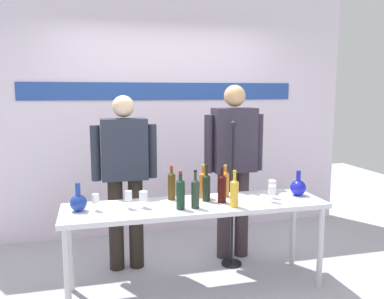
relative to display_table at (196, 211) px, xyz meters
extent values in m
plane|color=#ACA9B2|center=(0.00, 0.00, -0.70)|extent=(10.00, 10.00, 0.00)
cube|color=white|center=(0.00, 1.56, 0.80)|extent=(4.61, 0.10, 3.00)
cube|color=#284B9F|center=(0.00, 1.50, 1.01)|extent=(3.23, 0.01, 0.20)
cube|color=silver|center=(0.00, 0.00, 0.05)|extent=(2.22, 0.58, 0.04)
cylinder|color=silver|center=(-1.05, -0.24, -0.34)|extent=(0.05, 0.05, 0.73)
cylinder|color=silver|center=(1.05, -0.24, -0.34)|extent=(0.05, 0.05, 0.73)
cylinder|color=silver|center=(-1.05, 0.24, -0.34)|extent=(0.05, 0.05, 0.73)
cylinder|color=silver|center=(1.05, 0.24, -0.34)|extent=(0.05, 0.05, 0.73)
sphere|color=navy|center=(-0.96, 0.03, 0.13)|extent=(0.13, 0.13, 0.13)
cylinder|color=navy|center=(-0.96, 0.03, 0.24)|extent=(0.04, 0.04, 0.11)
sphere|color=#191FBB|center=(0.97, 0.03, 0.14)|extent=(0.14, 0.14, 0.14)
cylinder|color=#191FBB|center=(0.97, 0.03, 0.25)|extent=(0.04, 0.04, 0.10)
cylinder|color=black|center=(-0.64, 0.58, -0.26)|extent=(0.14, 0.14, 0.88)
cylinder|color=black|center=(-0.45, 0.58, -0.26)|extent=(0.14, 0.14, 0.88)
cube|color=#2A2E3E|center=(-0.55, 0.58, 0.47)|extent=(0.42, 0.22, 0.57)
cylinder|color=#2A2E3E|center=(-0.81, 0.58, 0.44)|extent=(0.09, 0.09, 0.51)
cylinder|color=#2A2E3E|center=(-0.28, 0.58, 0.44)|extent=(0.09, 0.09, 0.51)
sphere|color=beige|center=(-0.55, 0.58, 0.87)|extent=(0.20, 0.20, 0.20)
cylinder|color=#372C30|center=(0.45, 0.58, -0.25)|extent=(0.14, 0.14, 0.90)
cylinder|color=#372C30|center=(0.64, 0.58, -0.25)|extent=(0.14, 0.14, 0.90)
cube|color=#342D3D|center=(0.55, 0.58, 0.53)|extent=(0.43, 0.22, 0.64)
cylinder|color=#342D3D|center=(0.28, 0.58, 0.49)|extent=(0.09, 0.09, 0.57)
cylinder|color=#342D3D|center=(0.81, 0.58, 0.49)|extent=(0.09, 0.09, 0.57)
sphere|color=tan|center=(0.55, 0.58, 0.96)|extent=(0.21, 0.21, 0.21)
cylinder|color=#310907|center=(0.22, -0.02, 0.18)|extent=(0.07, 0.07, 0.22)
cone|color=#310907|center=(0.22, -0.02, 0.30)|extent=(0.07, 0.07, 0.03)
cylinder|color=#310907|center=(0.22, -0.02, 0.32)|extent=(0.03, 0.03, 0.08)
cylinder|color=black|center=(0.22, -0.02, 0.37)|extent=(0.03, 0.03, 0.02)
cylinder|color=#223326|center=(-0.04, -0.12, 0.18)|extent=(0.07, 0.07, 0.22)
cone|color=#223326|center=(-0.04, -0.12, 0.30)|extent=(0.07, 0.07, 0.03)
cylinder|color=#223326|center=(-0.04, -0.12, 0.33)|extent=(0.02, 0.02, 0.08)
cylinder|color=black|center=(-0.04, -0.12, 0.37)|extent=(0.03, 0.03, 0.02)
cylinder|color=gold|center=(0.28, -0.17, 0.17)|extent=(0.07, 0.07, 0.21)
cone|color=gold|center=(0.28, -0.17, 0.29)|extent=(0.07, 0.07, 0.03)
cylinder|color=gold|center=(0.28, -0.17, 0.32)|extent=(0.03, 0.03, 0.08)
cylinder|color=gold|center=(0.28, -0.17, 0.37)|extent=(0.03, 0.03, 0.02)
cylinder|color=#C8691B|center=(0.11, 0.17, 0.17)|extent=(0.08, 0.08, 0.21)
cone|color=#C8691B|center=(0.11, 0.17, 0.29)|extent=(0.08, 0.08, 0.03)
cylinder|color=#C8691B|center=(0.11, 0.17, 0.32)|extent=(0.03, 0.03, 0.07)
cylinder|color=gold|center=(0.11, 0.17, 0.36)|extent=(0.03, 0.03, 0.02)
cylinder|color=black|center=(0.11, 0.06, 0.17)|extent=(0.07, 0.07, 0.21)
cone|color=black|center=(0.11, 0.06, 0.29)|extent=(0.07, 0.07, 0.03)
cylinder|color=black|center=(0.11, 0.06, 0.33)|extent=(0.03, 0.03, 0.09)
cylinder|color=black|center=(0.11, 0.06, 0.38)|extent=(0.03, 0.03, 0.02)
cylinder|color=#13311C|center=(-0.16, -0.12, 0.18)|extent=(0.07, 0.07, 0.23)
cone|color=#13311C|center=(-0.16, -0.12, 0.31)|extent=(0.07, 0.07, 0.03)
cylinder|color=#13311C|center=(-0.16, -0.12, 0.33)|extent=(0.03, 0.03, 0.07)
cylinder|color=#AE1F26|center=(-0.16, -0.12, 0.37)|extent=(0.03, 0.03, 0.02)
cylinder|color=orange|center=(0.31, 0.17, 0.17)|extent=(0.07, 0.07, 0.21)
cone|color=orange|center=(0.31, 0.17, 0.29)|extent=(0.07, 0.07, 0.03)
cylinder|color=orange|center=(0.31, 0.17, 0.31)|extent=(0.03, 0.03, 0.06)
cylinder|color=gold|center=(0.31, 0.17, 0.35)|extent=(0.03, 0.03, 0.02)
cylinder|color=#493310|center=(-0.18, 0.18, 0.18)|extent=(0.07, 0.07, 0.22)
cone|color=#493310|center=(-0.18, 0.18, 0.30)|extent=(0.07, 0.07, 0.03)
cylinder|color=#493310|center=(-0.18, 0.18, 0.32)|extent=(0.02, 0.02, 0.06)
cylinder|color=red|center=(-0.18, 0.18, 0.36)|extent=(0.03, 0.03, 0.02)
cylinder|color=white|center=(-0.83, 0.01, 0.07)|extent=(0.06, 0.06, 0.00)
cylinder|color=white|center=(-0.83, 0.01, 0.10)|extent=(0.01, 0.01, 0.06)
cylinder|color=white|center=(-0.83, 0.01, 0.17)|extent=(0.06, 0.06, 0.07)
cylinder|color=white|center=(-0.57, 0.00, 0.07)|extent=(0.05, 0.05, 0.00)
cylinder|color=white|center=(-0.57, 0.00, 0.10)|extent=(0.01, 0.01, 0.06)
cylinder|color=white|center=(-0.57, 0.00, 0.17)|extent=(0.06, 0.06, 0.08)
cylinder|color=white|center=(-0.45, -0.01, 0.07)|extent=(0.06, 0.06, 0.00)
cylinder|color=white|center=(-0.45, -0.01, 0.10)|extent=(0.01, 0.01, 0.06)
cylinder|color=white|center=(-0.45, -0.01, 0.17)|extent=(0.07, 0.07, 0.08)
cylinder|color=white|center=(0.76, 0.14, 0.07)|extent=(0.06, 0.06, 0.00)
cylinder|color=white|center=(0.76, 0.14, 0.10)|extent=(0.01, 0.01, 0.06)
cylinder|color=white|center=(0.76, 0.14, 0.16)|extent=(0.06, 0.06, 0.07)
cylinder|color=white|center=(0.64, -0.11, 0.07)|extent=(0.06, 0.06, 0.00)
cylinder|color=white|center=(0.64, -0.11, 0.11)|extent=(0.01, 0.01, 0.07)
cylinder|color=white|center=(0.64, -0.11, 0.18)|extent=(0.07, 0.07, 0.07)
cylinder|color=white|center=(0.70, 0.00, 0.07)|extent=(0.06, 0.06, 0.00)
cylinder|color=white|center=(0.70, 0.00, 0.10)|extent=(0.01, 0.01, 0.07)
cylinder|color=white|center=(0.70, 0.00, 0.18)|extent=(0.06, 0.06, 0.09)
cylinder|color=black|center=(0.47, 0.39, -0.69)|extent=(0.20, 0.20, 0.02)
cylinder|color=black|center=(0.47, 0.39, -0.01)|extent=(0.02, 0.02, 1.37)
sphere|color=#232328|center=(0.47, 0.39, 0.70)|extent=(0.06, 0.06, 0.06)
camera|label=1|loc=(-0.84, -3.12, 1.01)|focal=36.93mm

